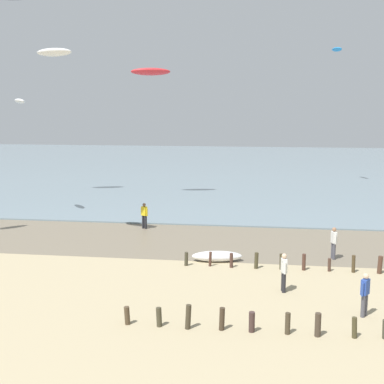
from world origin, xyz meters
The scene contains 13 objects.
wet_sand_strip centered at (0.00, 22.90, 0.00)m, with size 120.00×8.09×0.01m, color #7A6D59.
sea centered at (0.00, 61.95, 0.05)m, with size 160.00×70.00×0.10m, color gray.
groyne_mid centered at (3.46, 10.63, 0.39)m, with size 12.86×0.34×0.91m.
groyne_far centered at (5.51, 18.07, 0.40)m, with size 13.11×0.28×0.87m.
person_nearest_camera centered at (3.21, 14.91, 0.92)m, with size 0.27×0.56×1.71m.
person_mid_beach centered at (6.17, 12.62, 0.92)m, with size 0.39×0.49×1.71m.
person_by_waterline centered at (-5.43, 25.65, 0.92)m, with size 0.51×0.37×1.71m.
person_right_flank centered at (5.99, 20.24, 0.92)m, with size 0.29×0.56×1.71m.
grounded_kite centered at (-0.04, 19.03, 0.26)m, with size 2.61×0.94×0.52m, color white.
kite_aloft_0 centered at (-9.48, 21.54, 10.93)m, with size 2.39×0.76×0.38m, color white.
kite_aloft_1 centered at (9.10, 46.42, 13.45)m, with size 1.84×0.59×0.30m, color #2384D1.
kite_aloft_8 centered at (-7.31, 36.74, 10.85)m, with size 3.32×1.06×0.53m, color red.
kite_aloft_9 centered at (-14.86, 28.14, 8.33)m, with size 1.95×0.62×0.31m, color white.
Camera 1 is at (2.22, -6.89, 7.91)m, focal length 48.46 mm.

